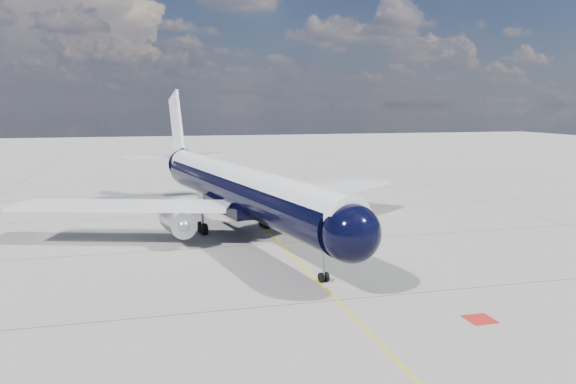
% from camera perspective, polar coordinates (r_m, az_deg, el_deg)
% --- Properties ---
extents(ground, '(320.00, 320.00, 0.00)m').
position_cam_1_polar(ground, '(68.50, -4.83, -1.30)').
color(ground, gray).
rests_on(ground, ground).
extents(taxiway_centerline, '(0.16, 160.00, 0.01)m').
position_cam_1_polar(taxiway_centerline, '(63.66, -4.07, -2.06)').
color(taxiway_centerline, '#DEB40B').
rests_on(taxiway_centerline, ground).
extents(red_marking, '(1.60, 1.60, 0.01)m').
position_cam_1_polar(red_marking, '(34.22, 18.90, -12.13)').
color(red_marking, maroon).
rests_on(red_marking, ground).
extents(main_airliner, '(38.99, 48.02, 13.96)m').
position_cam_1_polar(main_airliner, '(53.62, -5.48, 0.58)').
color(main_airliner, black).
rests_on(main_airliner, ground).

